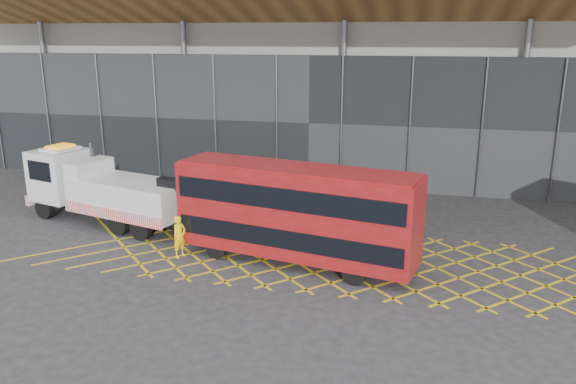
# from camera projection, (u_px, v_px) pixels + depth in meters

# --- Properties ---
(ground_plane) EXTENTS (120.00, 120.00, 0.00)m
(ground_plane) POSITION_uv_depth(u_px,v_px,m) (215.00, 248.00, 24.99)
(ground_plane) COLOR #252527
(road_markings) EXTENTS (27.96, 7.16, 0.01)m
(road_markings) POSITION_uv_depth(u_px,v_px,m) (340.00, 259.00, 23.75)
(road_markings) COLOR gold
(road_markings) RESTS_ON ground_plane
(construction_building) EXTENTS (55.00, 23.97, 18.00)m
(construction_building) POSITION_uv_depth(u_px,v_px,m) (328.00, 38.00, 39.37)
(construction_building) COLOR gray
(construction_building) RESTS_ON ground_plane
(recovery_truck) EXTENTS (10.80, 4.96, 3.78)m
(recovery_truck) POSITION_uv_depth(u_px,v_px,m) (102.00, 189.00, 28.05)
(recovery_truck) COLOR black
(recovery_truck) RESTS_ON ground_plane
(bus_towed) EXTENTS (10.34, 4.35, 4.11)m
(bus_towed) POSITION_uv_depth(u_px,v_px,m) (295.00, 210.00, 22.86)
(bus_towed) COLOR maroon
(bus_towed) RESTS_ON ground_plane
(worker) EXTENTS (0.67, 0.79, 1.82)m
(worker) POSITION_uv_depth(u_px,v_px,m) (180.00, 237.00, 23.84)
(worker) COLOR yellow
(worker) RESTS_ON ground_plane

